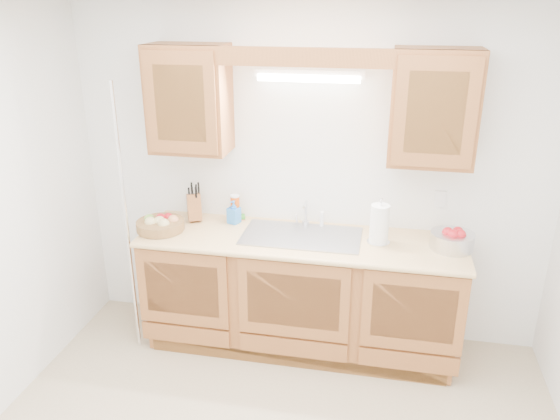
% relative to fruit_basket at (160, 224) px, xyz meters
% --- Properties ---
extents(room, '(3.52, 3.50, 2.50)m').
position_rel_fruit_basket_xyz_m(room, '(1.03, -1.12, 0.30)').
color(room, tan).
rests_on(room, ground).
extents(base_cabinets, '(2.20, 0.60, 0.86)m').
position_rel_fruit_basket_xyz_m(base_cabinets, '(1.03, 0.08, -0.51)').
color(base_cabinets, '#97572C').
rests_on(base_cabinets, ground).
extents(countertop, '(2.30, 0.63, 0.04)m').
position_rel_fruit_basket_xyz_m(countertop, '(1.03, 0.07, -0.07)').
color(countertop, '#E5BA78').
rests_on(countertop, base_cabinets).
extents(upper_cabinet_left, '(0.55, 0.33, 0.75)m').
position_rel_fruit_basket_xyz_m(upper_cabinet_left, '(0.20, 0.22, 0.88)').
color(upper_cabinet_left, '#97572C').
rests_on(upper_cabinet_left, room).
extents(upper_cabinet_right, '(0.55, 0.33, 0.75)m').
position_rel_fruit_basket_xyz_m(upper_cabinet_right, '(1.86, 0.22, 0.88)').
color(upper_cabinet_right, '#97572C').
rests_on(upper_cabinet_right, room).
extents(valance, '(2.20, 0.05, 0.12)m').
position_rel_fruit_basket_xyz_m(valance, '(1.03, 0.07, 1.19)').
color(valance, '#97572C').
rests_on(valance, room).
extents(fluorescent_fixture, '(0.76, 0.08, 0.08)m').
position_rel_fruit_basket_xyz_m(fluorescent_fixture, '(1.03, 0.30, 1.05)').
color(fluorescent_fixture, white).
rests_on(fluorescent_fixture, room).
extents(sink, '(0.84, 0.46, 0.36)m').
position_rel_fruit_basket_xyz_m(sink, '(1.03, 0.09, -0.12)').
color(sink, '#9E9EA3').
rests_on(sink, countertop).
extents(wire_shelf_pole, '(0.03, 0.03, 2.00)m').
position_rel_fruit_basket_xyz_m(wire_shelf_pole, '(-0.17, -0.18, 0.05)').
color(wire_shelf_pole, silver).
rests_on(wire_shelf_pole, ground).
extents(outlet_plate, '(0.08, 0.01, 0.12)m').
position_rel_fruit_basket_xyz_m(outlet_plate, '(1.98, 0.37, 0.20)').
color(outlet_plate, white).
rests_on(outlet_plate, room).
extents(fruit_basket, '(0.44, 0.44, 0.11)m').
position_rel_fruit_basket_xyz_m(fruit_basket, '(0.00, 0.00, 0.00)').
color(fruit_basket, '#94653B').
rests_on(fruit_basket, countertop).
extents(knife_block, '(0.16, 0.19, 0.30)m').
position_rel_fruit_basket_xyz_m(knife_block, '(0.18, 0.24, 0.06)').
color(knife_block, '#97572C').
rests_on(knife_block, countertop).
extents(orange_canister, '(0.09, 0.09, 0.21)m').
position_rel_fruit_basket_xyz_m(orange_canister, '(0.49, 0.28, 0.06)').
color(orange_canister, '#D8470C').
rests_on(orange_canister, countertop).
extents(soap_bottle, '(0.10, 0.11, 0.18)m').
position_rel_fruit_basket_xyz_m(soap_bottle, '(0.49, 0.24, 0.04)').
color(soap_bottle, blue).
rests_on(soap_bottle, countertop).
extents(sponge, '(0.14, 0.11, 0.03)m').
position_rel_fruit_basket_xyz_m(sponge, '(0.49, 0.32, -0.04)').
color(sponge, '#CC333F').
rests_on(sponge, countertop).
extents(paper_towel, '(0.16, 0.16, 0.33)m').
position_rel_fruit_basket_xyz_m(paper_towel, '(1.57, 0.09, 0.09)').
color(paper_towel, silver).
rests_on(paper_towel, countertop).
extents(apple_bowl, '(0.36, 0.36, 0.15)m').
position_rel_fruit_basket_xyz_m(apple_bowl, '(2.06, 0.09, 0.02)').
color(apple_bowl, silver).
rests_on(apple_bowl, countertop).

